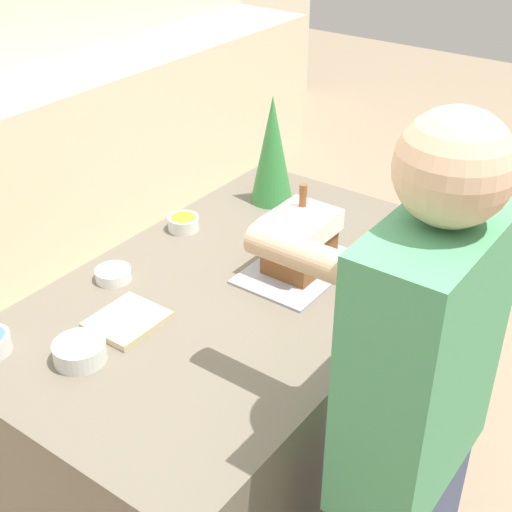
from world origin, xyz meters
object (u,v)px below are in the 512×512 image
Objects in this scene: baking_tray at (299,268)px; decorative_tree at (272,150)px; cookbook at (127,321)px; candy_bowl_behind_tray at (183,223)px; gingerbread_house at (300,240)px; candy_bowl_front_corner at (113,274)px; person at (408,449)px; candy_bowl_center_rear at (80,351)px.

decorative_tree is at bearing 45.08° from baking_tray.
candy_bowl_behind_tray is at bearing 24.52° from cookbook.
gingerbread_house is at bearing -134.90° from decorative_tree.
gingerbread_house is at bearing 27.35° from baking_tray.
decorative_tree reaches higher than baking_tray.
decorative_tree is at bearing -6.43° from candy_bowl_front_corner.
person is at bearing -93.84° from candy_bowl_front_corner.
gingerbread_house is 0.74m from candy_bowl_center_rear.
candy_bowl_front_corner is 0.38m from candy_bowl_center_rear.
person is (-0.07, -1.02, -0.06)m from candy_bowl_front_corner.
decorative_tree is 2.91× the size of candy_bowl_center_rear.
person reaches higher than gingerbread_house.
candy_bowl_center_rear is 0.08× the size of person.
cookbook reaches higher than baking_tray.
candy_bowl_front_corner is 1.02m from person.
candy_bowl_behind_tray reaches higher than candy_bowl_front_corner.
person reaches higher than baking_tray.
decorative_tree is at bearing 7.45° from cookbook.
candy_bowl_center_rear is 0.19m from cookbook.
baking_tray is 3.68× the size of candy_bowl_behind_tray.
candy_bowl_behind_tray is 0.77× the size of candy_bowl_center_rear.
baking_tray is 0.97× the size of decorative_tree.
baking_tray is at bearing -87.85° from candy_bowl_behind_tray.
candy_bowl_center_rear is (-0.70, 0.22, 0.03)m from baking_tray.
candy_bowl_center_rear is at bearing 162.83° from gingerbread_house.
decorative_tree is 2.05× the size of cookbook.
cookbook is 0.83m from person.
decorative_tree is (0.34, 0.34, 0.09)m from gingerbread_house.
candy_bowl_front_corner is (-0.38, 0.43, -0.09)m from gingerbread_house.
decorative_tree is 1.25m from person.
candy_bowl_front_corner is 0.79× the size of candy_bowl_center_rear.
gingerbread_house is 0.64× the size of decorative_tree.
person is at bearing -72.77° from candy_bowl_center_rear.
candy_bowl_behind_tray is at bearing 92.15° from baking_tray.
decorative_tree is (0.34, 0.34, 0.20)m from baking_tray.
cookbook is at bearing -172.55° from decorative_tree.
candy_bowl_front_corner is at bearing 131.81° from baking_tray.
candy_bowl_front_corner is 1.04× the size of candy_bowl_behind_tray.
decorative_tree reaches higher than candy_bowl_front_corner.
baking_tray is 0.57m from cookbook.
candy_bowl_center_rear is at bearing -160.45° from candy_bowl_behind_tray.
gingerbread_house is 0.57m from cookbook.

